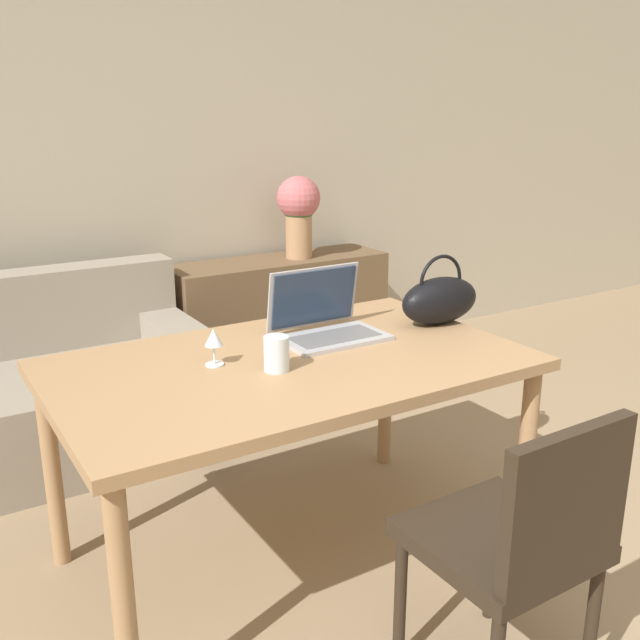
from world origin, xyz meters
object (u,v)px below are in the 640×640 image
object	(u,v)px
wine_glass	(214,340)
handbag	(440,299)
couch	(9,403)
drinking_glass	(277,354)
flower_vase	(299,208)
laptop	(324,318)
chair	(520,538)

from	to	relation	value
wine_glass	handbag	size ratio (longest dim) A/B	0.36
wine_glass	handbag	distance (m)	0.94
couch	drinking_glass	size ratio (longest dim) A/B	15.64
handbag	flower_vase	world-z (taller)	flower_vase
wine_glass	laptop	bearing A→B (deg)	9.68
wine_glass	flower_vase	distance (m)	2.01
chair	couch	xyz separation A→B (m)	(-0.93, 2.20, -0.21)
chair	flower_vase	world-z (taller)	flower_vase
drinking_glass	couch	bearing A→B (deg)	114.61
flower_vase	chair	bearing A→B (deg)	-107.52
chair	flower_vase	size ratio (longest dim) A/B	1.77
couch	wine_glass	size ratio (longest dim) A/B	14.24
couch	wine_glass	xyz separation A→B (m)	(0.49, -1.25, 0.57)
wine_glass	handbag	world-z (taller)	handbag
laptop	couch	bearing A→B (deg)	129.49
chair	laptop	distance (m)	1.08
chair	flower_vase	xyz separation A→B (m)	(0.80, 2.53, 0.51)
laptop	flower_vase	xyz separation A→B (m)	(0.76, 1.50, 0.18)
chair	wine_glass	bearing A→B (deg)	114.14
drinking_glass	laptop	bearing A→B (deg)	35.38
drinking_glass	flower_vase	distance (m)	2.05
wine_glass	flower_vase	bearing A→B (deg)	51.99
chair	drinking_glass	size ratio (longest dim) A/B	7.49
chair	flower_vase	distance (m)	2.70
chair	laptop	world-z (taller)	laptop
couch	chair	bearing A→B (deg)	-67.12
laptop	handbag	size ratio (longest dim) A/B	1.08
chair	couch	world-z (taller)	chair
handbag	flower_vase	distance (m)	1.64
chair	laptop	xyz separation A→B (m)	(0.04, 1.03, 0.33)
couch	handbag	bearing A→B (deg)	-41.64
couch	laptop	world-z (taller)	laptop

